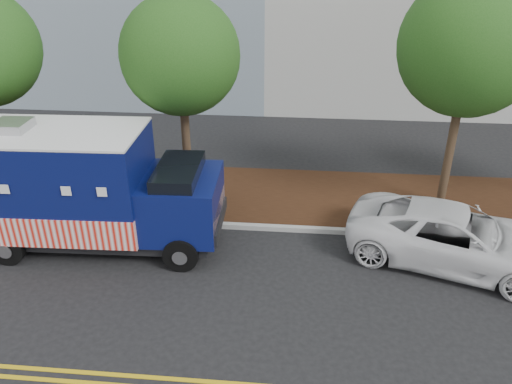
{
  "coord_description": "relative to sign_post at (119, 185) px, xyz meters",
  "views": [
    {
      "loc": [
        3.79,
        -11.37,
        7.79
      ],
      "look_at": [
        2.67,
        0.6,
        1.66
      ],
      "focal_mm": 35.0,
      "sensor_mm": 36.0,
      "label": 1
    }
  ],
  "objects": [
    {
      "name": "centerline_far",
      "position": [
        1.55,
        -6.31,
        -1.19
      ],
      "size": [
        120.0,
        0.1,
        0.01
      ],
      "primitive_type": "cube",
      "color": "gold",
      "rests_on": "ground"
    },
    {
      "name": "food_truck",
      "position": [
        -0.47,
        -1.37,
        0.43
      ],
      "size": [
        6.93,
        2.8,
        3.61
      ],
      "rotation": [
        0.0,
        0.0,
        0.03
      ],
      "color": "black",
      "rests_on": "ground"
    },
    {
      "name": "tree_c",
      "position": [
        9.92,
        1.62,
        3.92
      ],
      "size": [
        3.96,
        3.96,
        7.11
      ],
      "color": "#38281C",
      "rests_on": "ground"
    },
    {
      "name": "curb",
      "position": [
        1.55,
        -0.21,
        -1.12
      ],
      "size": [
        120.0,
        0.18,
        0.15
      ],
      "primitive_type": "cube",
      "color": "#9E9E99",
      "rests_on": "ground"
    },
    {
      "name": "ground",
      "position": [
        1.55,
        -1.61,
        -1.2
      ],
      "size": [
        120.0,
        120.0,
        0.0
      ],
      "primitive_type": "plane",
      "color": "black",
      "rests_on": "ground"
    },
    {
      "name": "tree_b",
      "position": [
        1.83,
        1.27,
        3.58
      ],
      "size": [
        3.47,
        3.47,
        6.54
      ],
      "color": "#38281C",
      "rests_on": "ground"
    },
    {
      "name": "mulch_strip",
      "position": [
        1.55,
        1.89,
        -1.12
      ],
      "size": [
        120.0,
        4.0,
        0.15
      ],
      "primitive_type": "cube",
      "color": "black",
      "rests_on": "ground"
    },
    {
      "name": "centerline_near",
      "position": [
        1.55,
        -6.06,
        -1.19
      ],
      "size": [
        120.0,
        0.1,
        0.01
      ],
      "primitive_type": "cube",
      "color": "gold",
      "rests_on": "ground"
    },
    {
      "name": "sign_post",
      "position": [
        0.0,
        0.0,
        0.0
      ],
      "size": [
        0.06,
        0.06,
        2.4
      ],
      "primitive_type": "cube",
      "color": "#473828",
      "rests_on": "ground"
    },
    {
      "name": "white_car",
      "position": [
        9.53,
        -1.36,
        -0.43
      ],
      "size": [
        6.06,
        4.17,
        1.54
      ],
      "primitive_type": "imported",
      "rotation": [
        0.0,
        0.0,
        1.25
      ],
      "color": "white",
      "rests_on": "ground"
    }
  ]
}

